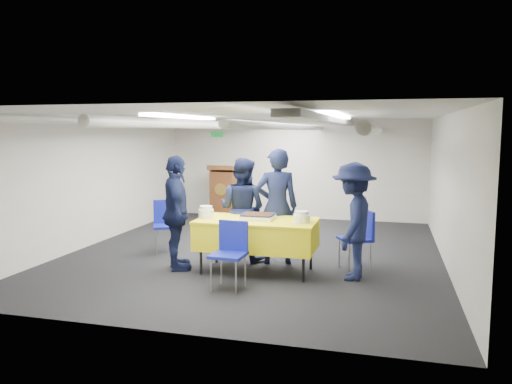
# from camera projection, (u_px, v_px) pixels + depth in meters

# --- Properties ---
(ground) EXTENTS (7.00, 7.00, 0.00)m
(ground) POSITION_uv_depth(u_px,v_px,m) (256.00, 252.00, 8.42)
(ground) COLOR black
(ground) RESTS_ON ground
(room_shell) EXTENTS (6.00, 7.00, 2.30)m
(room_shell) POSITION_uv_depth(u_px,v_px,m) (267.00, 144.00, 8.57)
(room_shell) COLOR beige
(room_shell) RESTS_ON ground
(serving_table) EXTENTS (1.71, 0.90, 0.77)m
(serving_table) POSITION_uv_depth(u_px,v_px,m) (257.00, 234.00, 7.19)
(serving_table) COLOR black
(serving_table) RESTS_ON ground
(sheet_cake) EXTENTS (0.48, 0.37, 0.09)m
(sheet_cake) POSITION_uv_depth(u_px,v_px,m) (258.00, 216.00, 7.18)
(sheet_cake) COLOR white
(sheet_cake) RESTS_ON serving_table
(plate_stack_left) EXTENTS (0.22, 0.22, 0.18)m
(plate_stack_left) POSITION_uv_depth(u_px,v_px,m) (206.00, 212.00, 7.30)
(plate_stack_left) COLOR white
(plate_stack_left) RESTS_ON serving_table
(plate_stack_right) EXTENTS (0.23, 0.23, 0.16)m
(plate_stack_right) POSITION_uv_depth(u_px,v_px,m) (302.00, 217.00, 6.93)
(plate_stack_right) COLOR white
(plate_stack_right) RESTS_ON serving_table
(podium) EXTENTS (0.62, 0.53, 1.25)m
(podium) POSITION_uv_depth(u_px,v_px,m) (224.00, 192.00, 11.68)
(podium) COLOR brown
(podium) RESTS_ON ground
(chair_near) EXTENTS (0.45, 0.45, 0.87)m
(chair_near) POSITION_uv_depth(u_px,v_px,m) (231.00, 248.00, 6.47)
(chair_near) COLOR gray
(chair_near) RESTS_ON ground
(chair_right) EXTENTS (0.57, 0.57, 0.87)m
(chair_right) POSITION_uv_depth(u_px,v_px,m) (360.00, 233.00, 7.36)
(chair_right) COLOR gray
(chair_right) RESTS_ON ground
(chair_left) EXTENTS (0.57, 0.57, 0.87)m
(chair_left) POSITION_uv_depth(u_px,v_px,m) (166.00, 220.00, 8.43)
(chair_left) COLOR gray
(chair_left) RESTS_ON ground
(sailor_a) EXTENTS (0.74, 0.60, 1.77)m
(sailor_a) POSITION_uv_depth(u_px,v_px,m) (277.00, 206.00, 7.62)
(sailor_a) COLOR black
(sailor_a) RESTS_ON ground
(sailor_b) EXTENTS (0.90, 0.77, 1.62)m
(sailor_b) POSITION_uv_depth(u_px,v_px,m) (242.00, 209.00, 7.87)
(sailor_b) COLOR black
(sailor_b) RESTS_ON ground
(sailor_c) EXTENTS (0.83, 1.06, 1.68)m
(sailor_c) POSITION_uv_depth(u_px,v_px,m) (176.00, 213.00, 7.28)
(sailor_c) COLOR black
(sailor_c) RESTS_ON ground
(sailor_d) EXTENTS (0.68, 1.08, 1.61)m
(sailor_d) POSITION_uv_depth(u_px,v_px,m) (353.00, 221.00, 6.83)
(sailor_d) COLOR black
(sailor_d) RESTS_ON ground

